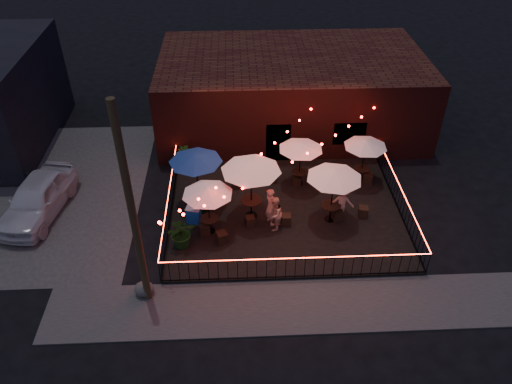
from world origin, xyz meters
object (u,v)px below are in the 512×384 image
cafe_table_3 (301,147)px  utility_pole (132,213)px  cafe_table_4 (335,175)px  boulder (144,289)px  cafe_table_1 (195,159)px  cafe_table_5 (366,144)px  cafe_table_0 (207,192)px  cafe_table_2 (251,167)px  cooler (194,215)px

cafe_table_3 → utility_pole: bearing=-133.4°
cafe_table_4 → boulder: 8.60m
utility_pole → cafe_table_3: 9.24m
cafe_table_1 → cafe_table_4: 5.85m
cafe_table_1 → cafe_table_5: cafe_table_1 is taller
cafe_table_4 → cafe_table_0: bearing=-174.0°
cafe_table_1 → cafe_table_2: size_ratio=0.85×
cafe_table_5 → cooler: size_ratio=3.13×
utility_pole → cafe_table_3: size_ratio=3.11×
utility_pole → cafe_table_5: utility_pole is taller
cafe_table_2 → cafe_table_3: size_ratio=1.16×
utility_pole → cafe_table_3: utility_pole is taller
cafe_table_1 → cafe_table_5: bearing=9.9°
cafe_table_4 → cooler: bearing=179.6°
utility_pole → cafe_table_4: utility_pole is taller
utility_pole → cafe_table_5: size_ratio=3.18×
cafe_table_2 → boulder: size_ratio=3.72×
cafe_table_4 → boulder: bearing=-153.0°
boulder → cooler: bearing=67.1°
utility_pole → cooler: (1.46, 3.98, -3.44)m
utility_pole → boulder: size_ratio=9.98×
cafe_table_4 → cafe_table_2: bearing=173.1°
utility_pole → cafe_table_4: (7.26, 3.93, -1.53)m
cafe_table_1 → cafe_table_3: (4.63, 1.19, -0.27)m
cafe_table_2 → cooler: size_ratio=3.71×
cafe_table_5 → cafe_table_1: bearing=-170.1°
cafe_table_4 → cafe_table_5: size_ratio=1.06×
cafe_table_4 → cooler: size_ratio=3.31×
utility_pole → cafe_table_1: 5.84m
cafe_table_1 → cafe_table_2: cafe_table_2 is taller
utility_pole → cafe_table_5: (9.20, 6.74, -1.84)m
cafe_table_4 → boulder: cafe_table_4 is taller
cafe_table_3 → boulder: size_ratio=3.21×
cafe_table_3 → cafe_table_4: (1.04, -2.66, 0.27)m
cafe_table_3 → cafe_table_4: bearing=-68.7°
cafe_table_0 → cafe_table_3: size_ratio=1.00×
cafe_table_5 → cafe_table_4: bearing=-124.6°
cafe_table_3 → boulder: 9.25m
cafe_table_5 → cafe_table_3: bearing=-177.2°
cafe_table_0 → boulder: bearing=-125.4°
cafe_table_4 → cafe_table_5: cafe_table_4 is taller
utility_pole → cafe_table_4: size_ratio=3.01×
utility_pole → cafe_table_3: bearing=46.6°
cafe_table_0 → cafe_table_4: 5.15m
cafe_table_1 → cafe_table_5: size_ratio=1.01×
cafe_table_1 → cafe_table_3: 4.78m
utility_pole → cafe_table_5: bearing=36.2°
cafe_table_0 → cafe_table_5: size_ratio=1.02×
cafe_table_2 → cafe_table_5: cafe_table_2 is taller
cafe_table_5 → cafe_table_2: bearing=-155.6°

